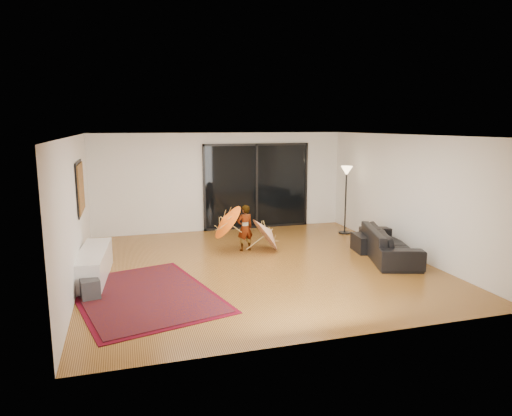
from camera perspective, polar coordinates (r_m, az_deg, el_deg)
name	(u,v)px	position (r m, az deg, el deg)	size (l,w,h in m)	color
floor	(258,265)	(9.64, 0.21, -7.20)	(7.00, 7.00, 0.00)	#A66F2D
ceiling	(258,135)	(9.20, 0.22, 9.06)	(7.00, 7.00, 0.00)	white
wall_back	(222,182)	(12.69, -4.31, 3.26)	(7.00, 7.00, 0.00)	silver
wall_front	(333,244)	(6.13, 9.63, -4.52)	(7.00, 7.00, 0.00)	silver
wall_left	(75,211)	(8.99, -21.69, -0.37)	(7.00, 7.00, 0.00)	silver
wall_right	(406,195)	(10.85, 18.24, 1.57)	(7.00, 7.00, 0.00)	silver
sliding_door	(257,186)	(12.92, 0.07, 2.75)	(3.06, 0.07, 2.40)	black
painting	(80,188)	(9.93, -21.10, 2.38)	(0.04, 1.28, 1.08)	black
media_console	(94,264)	(9.33, -19.65, -6.64)	(0.50, 1.99, 0.55)	white
speaker	(90,289)	(8.30, -20.01, -9.54)	(0.30, 0.30, 0.34)	#424244
persian_rug	(144,295)	(8.25, -13.77, -10.52)	(2.87, 3.50, 0.02)	#530716
sofa	(389,243)	(10.52, 16.30, -4.26)	(2.26, 0.88, 0.66)	black
ottoman	(369,243)	(10.98, 14.00, -4.26)	(0.69, 0.69, 0.39)	black
floor_lamp	(346,181)	(12.42, 11.23, 3.38)	(0.31, 0.31, 1.83)	black
child	(245,228)	(10.64, -1.39, -2.50)	(0.40, 0.26, 1.09)	#999999
parasol_orange	(222,222)	(10.42, -4.25, -1.71)	(0.70, 0.90, 0.91)	#FF610D
parasol_white	(271,229)	(10.67, 1.93, -2.67)	(0.68, 0.92, 0.97)	silver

